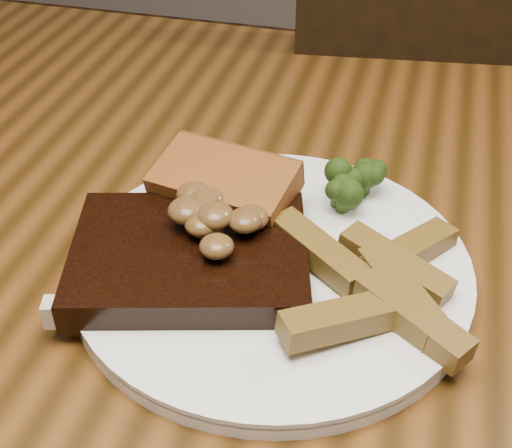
{
  "coord_description": "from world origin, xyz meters",
  "views": [
    {
      "loc": [
        0.1,
        -0.45,
        1.13
      ],
      "look_at": [
        -0.02,
        -0.01,
        0.78
      ],
      "focal_mm": 50.0,
      "sensor_mm": 36.0,
      "label": 1
    }
  ],
  "objects_px": {
    "plate": "(272,269)",
    "potato_wedges": "(381,279)",
    "dining_table": "(279,327)",
    "chair_far": "(435,165)",
    "steak": "(190,257)",
    "garlic_bread": "(225,202)"
  },
  "relations": [
    {
      "from": "chair_far",
      "to": "garlic_bread",
      "type": "bearing_deg",
      "value": 63.35
    },
    {
      "from": "steak",
      "to": "potato_wedges",
      "type": "bearing_deg",
      "value": -9.46
    },
    {
      "from": "plate",
      "to": "garlic_bread",
      "type": "relative_size",
      "value": 2.69
    },
    {
      "from": "chair_far",
      "to": "garlic_bread",
      "type": "relative_size",
      "value": 8.04
    },
    {
      "from": "garlic_bread",
      "to": "steak",
      "type": "bearing_deg",
      "value": -82.43
    },
    {
      "from": "steak",
      "to": "potato_wedges",
      "type": "height_order",
      "value": "steak"
    },
    {
      "from": "steak",
      "to": "chair_far",
      "type": "bearing_deg",
      "value": 57.63
    },
    {
      "from": "steak",
      "to": "garlic_bread",
      "type": "bearing_deg",
      "value": 71.5
    },
    {
      "from": "plate",
      "to": "potato_wedges",
      "type": "xyz_separation_m",
      "value": [
        0.08,
        -0.01,
        0.02
      ]
    },
    {
      "from": "chair_far",
      "to": "steak",
      "type": "xyz_separation_m",
      "value": [
        -0.19,
        -0.6,
        0.26
      ]
    },
    {
      "from": "chair_far",
      "to": "plate",
      "type": "bearing_deg",
      "value": 70.07
    },
    {
      "from": "dining_table",
      "to": "steak",
      "type": "relative_size",
      "value": 8.97
    },
    {
      "from": "potato_wedges",
      "to": "chair_far",
      "type": "bearing_deg",
      "value": 85.99
    },
    {
      "from": "dining_table",
      "to": "plate",
      "type": "distance_m",
      "value": 0.1
    },
    {
      "from": "steak",
      "to": "garlic_bread",
      "type": "distance_m",
      "value": 0.08
    },
    {
      "from": "garlic_bread",
      "to": "potato_wedges",
      "type": "height_order",
      "value": "garlic_bread"
    },
    {
      "from": "dining_table",
      "to": "chair_far",
      "type": "bearing_deg",
      "value": 76.92
    },
    {
      "from": "plate",
      "to": "potato_wedges",
      "type": "distance_m",
      "value": 0.09
    },
    {
      "from": "dining_table",
      "to": "potato_wedges",
      "type": "height_order",
      "value": "potato_wedges"
    },
    {
      "from": "steak",
      "to": "dining_table",
      "type": "bearing_deg",
      "value": 29.24
    },
    {
      "from": "dining_table",
      "to": "steak",
      "type": "height_order",
      "value": "steak"
    },
    {
      "from": "dining_table",
      "to": "chair_far",
      "type": "xyz_separation_m",
      "value": [
        0.13,
        0.55,
        -0.14
      ]
    }
  ]
}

